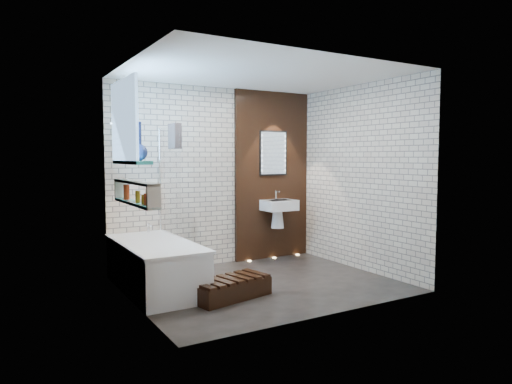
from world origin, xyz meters
TOP-DOWN VIEW (x-y plane):
  - ground at (0.00, 0.00)m, footprint 3.20×3.20m
  - room_shell at (0.00, 0.00)m, footprint 3.24×3.20m
  - walnut_panel at (0.95, 1.27)m, footprint 1.30×0.06m
  - clerestory_window at (-1.57, 0.35)m, footprint 0.18×1.00m
  - display_niche at (-1.53, 0.15)m, footprint 0.14×1.30m
  - bathtub at (-1.22, 0.45)m, footprint 0.79×1.74m
  - bath_screen at (-0.87, 0.89)m, footprint 0.01×0.78m
  - towel at (-0.87, 0.68)m, footprint 0.09×0.24m
  - shower_head at (-1.30, 0.95)m, footprint 0.18×0.18m
  - washbasin at (0.95, 1.07)m, footprint 0.50×0.36m
  - led_mirror at (0.95, 1.23)m, footprint 0.50×0.02m
  - walnut_step at (-0.60, -0.30)m, footprint 0.98×0.59m
  - niche_bottles at (-1.53, 0.18)m, footprint 0.07×0.82m
  - sill_vases at (-1.50, 0.26)m, footprint 0.18×0.61m
  - floor_uplights at (0.95, 1.20)m, footprint 0.96×0.06m

SIDE VIEW (x-z plane):
  - ground at x=0.00m, z-range 0.00..0.00m
  - floor_uplights at x=0.95m, z-range 0.00..0.01m
  - walnut_step at x=-0.60m, z-range 0.00..0.20m
  - bathtub at x=-1.22m, z-range -0.06..0.64m
  - washbasin at x=0.95m, z-range 0.50..1.08m
  - niche_bottles at x=-1.53m, z-range 1.09..1.26m
  - display_niche at x=-1.53m, z-range 1.07..1.33m
  - bath_screen at x=-0.87m, z-range 0.58..1.98m
  - walnut_panel at x=0.95m, z-range 0.00..2.60m
  - room_shell at x=0.00m, z-range 0.00..2.60m
  - led_mirror at x=0.95m, z-range 1.30..2.00m
  - sill_vases at x=-1.50m, z-range 1.46..1.88m
  - towel at x=-0.87m, z-range 1.69..2.01m
  - clerestory_window at x=-1.57m, z-range 1.43..2.37m
  - shower_head at x=-1.30m, z-range 1.99..2.01m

